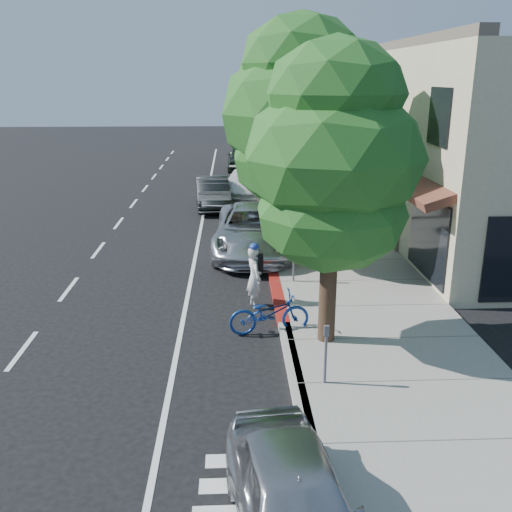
{
  "coord_description": "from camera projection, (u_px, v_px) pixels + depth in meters",
  "views": [
    {
      "loc": [
        -1.28,
        -14.18,
        6.09
      ],
      "look_at": [
        -0.64,
        0.78,
        1.35
      ],
      "focal_mm": 40.0,
      "sensor_mm": 36.0,
      "label": 1
    }
  ],
  "objects": [
    {
      "name": "bicycle",
      "position": [
        269.0,
        313.0,
        14.0
      ],
      "size": [
        2.07,
        0.97,
        1.05
      ],
      "primitive_type": "imported",
      "rotation": [
        0.0,
        0.0,
        1.71
      ],
      "color": "navy",
      "rests_on": "ground"
    },
    {
      "name": "street_tree_4",
      "position": [
        266.0,
        99.0,
        34.96
      ],
      "size": [
        4.59,
        4.59,
        7.67
      ],
      "color": "black",
      "rests_on": "ground"
    },
    {
      "name": "dark_suv_far",
      "position": [
        243.0,
        157.0,
        38.66
      ],
      "size": [
        2.13,
        5.0,
        1.68
      ],
      "primitive_type": "imported",
      "rotation": [
        0.0,
        0.0,
        -0.03
      ],
      "color": "black",
      "rests_on": "ground"
    },
    {
      "name": "pedestrian",
      "position": [
        305.0,
        224.0,
        20.23
      ],
      "size": [
        0.94,
        0.75,
        1.83
      ],
      "primitive_type": "imported",
      "rotation": [
        0.0,
        0.0,
        3.21
      ],
      "color": "black",
      "rests_on": "sidewalk"
    },
    {
      "name": "storefront_building",
      "position": [
        425.0,
        124.0,
        31.88
      ],
      "size": [
        10.0,
        36.0,
        7.0
      ],
      "primitive_type": "cube",
      "color": "beige",
      "rests_on": "ground"
    },
    {
      "name": "near_car_a",
      "position": [
        295.0,
        504.0,
        7.56
      ],
      "size": [
        2.07,
        4.07,
        1.33
      ],
      "primitive_type": "imported",
      "rotation": [
        0.0,
        0.0,
        0.13
      ],
      "color": "#AEAEB3",
      "rests_on": "ground"
    },
    {
      "name": "curb",
      "position": [
        264.0,
        232.0,
        23.0
      ],
      "size": [
        0.3,
        56.0,
        0.15
      ],
      "primitive_type": "cube",
      "color": "#9E998E",
      "rests_on": "ground"
    },
    {
      "name": "street_tree_0",
      "position": [
        333.0,
        161.0,
        12.22
      ],
      "size": [
        3.95,
        3.95,
        6.93
      ],
      "color": "black",
      "rests_on": "ground"
    },
    {
      "name": "white_pickup",
      "position": [
        247.0,
        185.0,
        29.45
      ],
      "size": [
        2.1,
        4.98,
        1.44
      ],
      "primitive_type": "imported",
      "rotation": [
        0.0,
        0.0,
        0.02
      ],
      "color": "white",
      "rests_on": "ground"
    },
    {
      "name": "dark_sedan",
      "position": [
        213.0,
        193.0,
        27.37
      ],
      "size": [
        1.9,
        4.5,
        1.44
      ],
      "primitive_type": "imported",
      "rotation": [
        0.0,
        0.0,
        0.09
      ],
      "color": "black",
      "rests_on": "ground"
    },
    {
      "name": "sidewalk",
      "position": [
        321.0,
        231.0,
        23.09
      ],
      "size": [
        4.6,
        56.0,
        0.15
      ],
      "primitive_type": "cube",
      "color": "gray",
      "rests_on": "ground"
    },
    {
      "name": "ground",
      "position": [
        281.0,
        312.0,
        15.4
      ],
      "size": [
        120.0,
        120.0,
        0.0
      ],
      "primitive_type": "plane",
      "color": "black",
      "rests_on": "ground"
    },
    {
      "name": "curb_red_segment",
      "position": [
        278.0,
        296.0,
        16.33
      ],
      "size": [
        0.32,
        4.0,
        0.15
      ],
      "primitive_type": "cube",
      "color": "maroon",
      "rests_on": "ground"
    },
    {
      "name": "cyclist",
      "position": [
        254.0,
        277.0,
        15.52
      ],
      "size": [
        0.58,
        0.72,
        1.7
      ],
      "primitive_type": "imported",
      "rotation": [
        0.0,
        0.0,
        1.89
      ],
      "color": "silver",
      "rests_on": "ground"
    },
    {
      "name": "street_tree_2",
      "position": [
        283.0,
        120.0,
        23.65
      ],
      "size": [
        3.77,
        3.77,
        6.89
      ],
      "color": "black",
      "rests_on": "ground"
    },
    {
      "name": "silver_suv",
      "position": [
        254.0,
        230.0,
        20.37
      ],
      "size": [
        3.1,
        6.14,
        1.67
      ],
      "primitive_type": "imported",
      "rotation": [
        0.0,
        0.0,
        -0.06
      ],
      "color": "silver",
      "rests_on": "ground"
    },
    {
      "name": "street_tree_3",
      "position": [
        273.0,
        103.0,
        29.23
      ],
      "size": [
        4.6,
        4.6,
        7.71
      ],
      "color": "black",
      "rests_on": "ground"
    },
    {
      "name": "street_tree_5",
      "position": [
        261.0,
        106.0,
        40.89
      ],
      "size": [
        4.47,
        4.47,
        6.68
      ],
      "color": "black",
      "rests_on": "ground"
    },
    {
      "name": "street_tree_1",
      "position": [
        301.0,
        117.0,
        17.78
      ],
      "size": [
        5.15,
        5.15,
        7.99
      ],
      "color": "black",
      "rests_on": "ground"
    }
  ]
}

